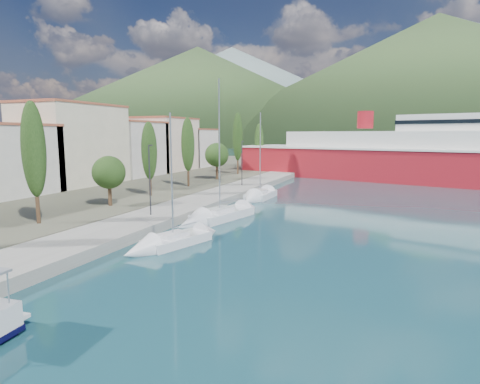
% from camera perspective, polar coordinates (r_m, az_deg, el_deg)
% --- Properties ---
extents(ground, '(1400.00, 1400.00, 0.00)m').
position_cam_1_polar(ground, '(133.99, 16.73, 4.53)').
color(ground, '#1A4650').
extents(quay, '(5.00, 88.00, 0.80)m').
position_cam_1_polar(quay, '(44.57, -5.20, -1.31)').
color(quay, gray).
rests_on(quay, ground).
extents(land_strip, '(70.00, 148.00, 0.70)m').
position_cam_1_polar(land_strip, '(76.23, -28.04, 1.67)').
color(land_strip, '#565644').
rests_on(land_strip, ground).
extents(town_buildings, '(9.20, 69.20, 11.30)m').
position_cam_1_polar(town_buildings, '(65.93, -19.15, 5.86)').
color(town_buildings, beige).
rests_on(town_buildings, land_strip).
extents(tree_row, '(3.76, 64.71, 10.91)m').
position_cam_1_polar(tree_row, '(53.42, -8.33, 5.89)').
color(tree_row, '#47301E').
rests_on(tree_row, land_strip).
extents(lamp_posts, '(0.15, 46.11, 6.06)m').
position_cam_1_polar(lamp_posts, '(34.93, -13.09, 1.99)').
color(lamp_posts, '#2D2D33').
rests_on(lamp_posts, quay).
extents(sailboat_near, '(4.09, 7.25, 9.99)m').
position_cam_1_polar(sailboat_near, '(27.83, -11.59, -7.50)').
color(sailboat_near, silver).
rests_on(sailboat_near, ground).
extents(sailboat_mid, '(4.63, 9.72, 13.53)m').
position_cam_1_polar(sailboat_mid, '(35.33, -4.72, -3.93)').
color(sailboat_mid, silver).
rests_on(sailboat_mid, ground).
extents(sailboat_far, '(2.61, 7.71, 11.26)m').
position_cam_1_polar(sailboat_far, '(47.34, 2.23, -0.83)').
color(sailboat_far, silver).
rests_on(sailboat_far, ground).
extents(ferry, '(63.88, 28.85, 12.43)m').
position_cam_1_polar(ferry, '(72.91, 23.80, 4.39)').
color(ferry, maroon).
rests_on(ferry, ground).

